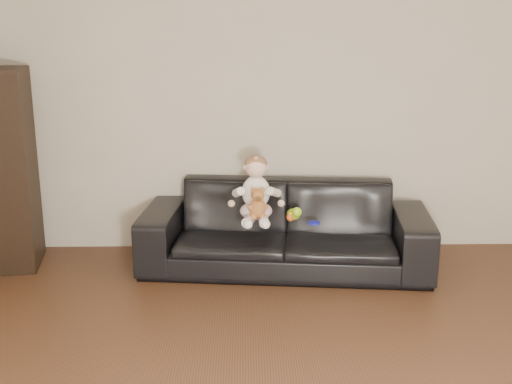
{
  "coord_description": "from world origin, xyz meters",
  "views": [
    {
      "loc": [
        -0.39,
        -2.63,
        1.94
      ],
      "look_at": [
        -0.31,
        2.14,
        0.66
      ],
      "focal_mm": 45.0,
      "sensor_mm": 36.0,
      "label": 1
    }
  ],
  "objects_px": {
    "toy_green": "(293,214)",
    "cabinet": "(7,170)",
    "baby": "(256,192)",
    "toy_rattle": "(290,217)",
    "teddy_bear": "(258,204)",
    "toy_blue_disc": "(314,223)",
    "sofa": "(285,227)"
  },
  "relations": [
    {
      "from": "sofa",
      "to": "teddy_bear",
      "type": "relative_size",
      "value": 9.63
    },
    {
      "from": "sofa",
      "to": "baby",
      "type": "xyz_separation_m",
      "value": [
        -0.24,
        -0.12,
        0.33
      ]
    },
    {
      "from": "baby",
      "to": "toy_green",
      "type": "height_order",
      "value": "baby"
    },
    {
      "from": "teddy_bear",
      "to": "sofa",
      "type": "bearing_deg",
      "value": 50.21
    },
    {
      "from": "baby",
      "to": "toy_blue_disc",
      "type": "relative_size",
      "value": 5.52
    },
    {
      "from": "teddy_bear",
      "to": "toy_green",
      "type": "bearing_deg",
      "value": 27.3
    },
    {
      "from": "toy_green",
      "to": "cabinet",
      "type": "bearing_deg",
      "value": 174.24
    },
    {
      "from": "baby",
      "to": "teddy_bear",
      "type": "bearing_deg",
      "value": -80.97
    },
    {
      "from": "toy_green",
      "to": "toy_blue_disc",
      "type": "height_order",
      "value": "toy_green"
    },
    {
      "from": "toy_green",
      "to": "toy_blue_disc",
      "type": "distance_m",
      "value": 0.18
    },
    {
      "from": "teddy_bear",
      "to": "toy_blue_disc",
      "type": "bearing_deg",
      "value": 5.49
    },
    {
      "from": "teddy_bear",
      "to": "toy_green",
      "type": "height_order",
      "value": "teddy_bear"
    },
    {
      "from": "cabinet",
      "to": "teddy_bear",
      "type": "bearing_deg",
      "value": -19.52
    },
    {
      "from": "baby",
      "to": "toy_blue_disc",
      "type": "bearing_deg",
      "value": -8.53
    },
    {
      "from": "cabinet",
      "to": "baby",
      "type": "height_order",
      "value": "cabinet"
    },
    {
      "from": "teddy_bear",
      "to": "baby",
      "type": "bearing_deg",
      "value": 93.09
    },
    {
      "from": "teddy_bear",
      "to": "toy_blue_disc",
      "type": "distance_m",
      "value": 0.46
    },
    {
      "from": "toy_green",
      "to": "toy_rattle",
      "type": "relative_size",
      "value": 1.97
    },
    {
      "from": "toy_rattle",
      "to": "toy_green",
      "type": "bearing_deg",
      "value": 56.86
    },
    {
      "from": "sofa",
      "to": "cabinet",
      "type": "relative_size",
      "value": 1.43
    },
    {
      "from": "teddy_bear",
      "to": "toy_blue_disc",
      "type": "relative_size",
      "value": 2.58
    },
    {
      "from": "sofa",
      "to": "cabinet",
      "type": "distance_m",
      "value": 2.26
    },
    {
      "from": "sofa",
      "to": "cabinet",
      "type": "height_order",
      "value": "cabinet"
    },
    {
      "from": "toy_green",
      "to": "toy_blue_disc",
      "type": "relative_size",
      "value": 1.4
    },
    {
      "from": "teddy_bear",
      "to": "toy_rattle",
      "type": "distance_m",
      "value": 0.31
    },
    {
      "from": "sofa",
      "to": "toy_blue_disc",
      "type": "relative_size",
      "value": 24.81
    },
    {
      "from": "cabinet",
      "to": "teddy_bear",
      "type": "relative_size",
      "value": 6.72
    },
    {
      "from": "baby",
      "to": "toy_rattle",
      "type": "xyz_separation_m",
      "value": [
        0.27,
        -0.04,
        -0.19
      ]
    },
    {
      "from": "cabinet",
      "to": "baby",
      "type": "xyz_separation_m",
      "value": [
        1.98,
        -0.22,
        -0.13
      ]
    },
    {
      "from": "cabinet",
      "to": "toy_rattle",
      "type": "bearing_deg",
      "value": -15.58
    },
    {
      "from": "teddy_bear",
      "to": "toy_rattle",
      "type": "bearing_deg",
      "value": 22.56
    },
    {
      "from": "teddy_bear",
      "to": "toy_rattle",
      "type": "xyz_separation_m",
      "value": [
        0.26,
        0.11,
        -0.14
      ]
    }
  ]
}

